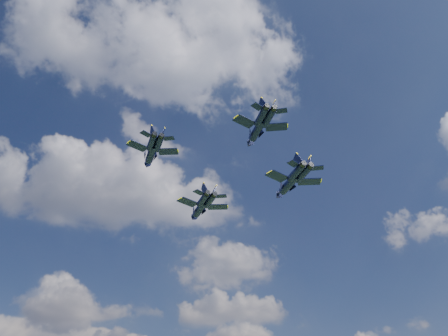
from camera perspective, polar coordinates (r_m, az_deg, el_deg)
jet_lead at (r=114.55m, az=-3.20°, el=-5.35°), size 13.46×17.90×4.22m
jet_left at (r=96.12m, az=-9.52°, el=1.79°), size 11.13×14.72×3.47m
jet_right at (r=103.67m, az=8.39°, el=-2.15°), size 13.75×18.10×4.27m
jet_slot at (r=86.42m, az=4.29°, el=4.87°), size 11.16×14.53×3.45m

